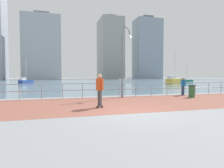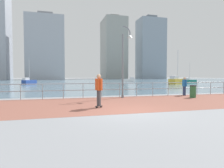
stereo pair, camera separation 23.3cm
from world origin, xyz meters
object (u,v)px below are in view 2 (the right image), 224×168
object	(u,v)px
lamppost	(125,58)
sailboat_blue	(177,81)
sailboat_ivory	(129,80)
sailboat_white	(189,81)
sailboat_gray	(29,81)
bystander	(185,85)
skateboarder	(99,88)
trash_bin	(193,91)

from	to	relation	value
lamppost	sailboat_blue	xyz separation A→B (m)	(17.53, 19.66, -2.28)
sailboat_ivory	sailboat_white	world-z (taller)	sailboat_ivory
sailboat_gray	sailboat_white	xyz separation A→B (m)	(34.92, -4.74, -0.03)
sailboat_ivory	bystander	bearing A→B (deg)	-103.04
lamppost	sailboat_gray	world-z (taller)	lamppost
sailboat_ivory	sailboat_white	bearing A→B (deg)	-52.86
sailboat_blue	sailboat_gray	bearing A→B (deg)	161.35
skateboarder	trash_bin	distance (m)	8.04
bystander	sailboat_blue	xyz separation A→B (m)	(12.21, 19.31, -0.24)
sailboat_ivory	sailboat_gray	size ratio (longest dim) A/B	1.02
lamppost	trash_bin	world-z (taller)	lamppost
trash_bin	sailboat_white	bearing A→B (deg)	53.53
sailboat_gray	sailboat_blue	bearing A→B (deg)	-18.65
sailboat_white	trash_bin	bearing A→B (deg)	-126.47
trash_bin	sailboat_white	world-z (taller)	sailboat_white
sailboat_gray	sailboat_ivory	bearing A→B (deg)	18.68
sailboat_blue	trash_bin	bearing A→B (deg)	-121.16
skateboarder	sailboat_ivory	distance (m)	44.75
sailboat_gray	trash_bin	bearing A→B (deg)	-62.51
sailboat_ivory	sailboat_white	size ratio (longest dim) A/B	1.08
sailboat_gray	bystander	bearing A→B (deg)	-60.62
bystander	sailboat_white	distance (m)	30.54
skateboarder	sailboat_blue	size ratio (longest dim) A/B	0.26
lamppost	skateboarder	bearing A→B (deg)	-125.04
skateboarder	trash_bin	world-z (taller)	skateboarder
trash_bin	sailboat_white	size ratio (longest dim) A/B	0.20
trash_bin	sailboat_ivory	xyz separation A→B (m)	(9.07, 38.94, 0.01)
skateboarder	sailboat_white	size ratio (longest dim) A/B	0.37
skateboarder	sailboat_blue	bearing A→B (deg)	49.27
bystander	sailboat_ivory	world-z (taller)	sailboat_ivory
lamppost	sailboat_ivory	bearing A→B (deg)	69.66
sailboat_gray	skateboarder	bearing A→B (deg)	-75.94
skateboarder	bystander	bearing A→B (deg)	27.53
lamppost	sailboat_gray	bearing A→B (deg)	110.54
sailboat_gray	sailboat_blue	distance (m)	30.08
skateboarder	sailboat_ivory	size ratio (longest dim) A/B	0.34
sailboat_white	lamppost	bearing A→B (deg)	-134.30
skateboarder	sailboat_white	xyz separation A→B (m)	(26.63, 28.36, -0.58)
trash_bin	sailboat_ivory	distance (m)	39.98
lamppost	trash_bin	xyz separation A→B (m)	(4.91, -1.23, -2.45)
bystander	trash_bin	distance (m)	1.68
skateboarder	lamppost	bearing A→B (deg)	54.96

